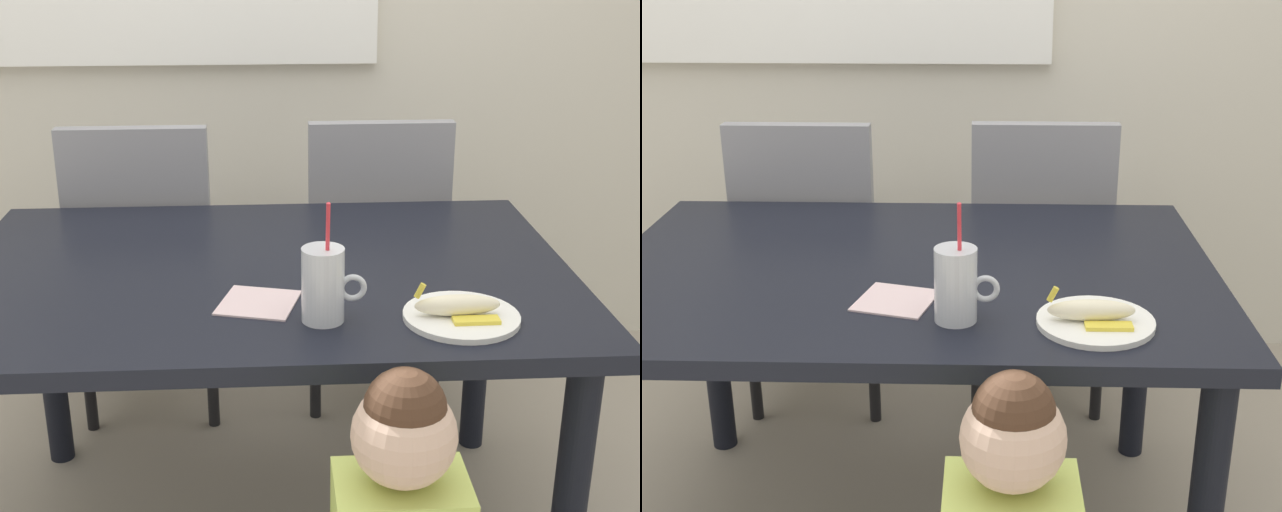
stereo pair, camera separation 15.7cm
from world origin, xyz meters
The scene contains 7 objects.
dining_table centered at (0.00, 0.00, 0.65)m, with size 1.39×0.96×0.75m.
dining_chair_left centered at (-0.36, 0.66, 0.54)m, with size 0.44×0.45×0.96m.
dining_chair_right centered at (0.34, 0.69, 0.54)m, with size 0.44×0.44×0.96m.
milk_cup centered at (0.12, -0.29, 0.82)m, with size 0.13×0.08×0.25m.
snack_plate centered at (0.39, -0.31, 0.76)m, with size 0.23×0.23×0.01m, color white.
peeled_banana centered at (0.38, -0.31, 0.78)m, with size 0.17×0.11×0.07m.
paper_napkin centered at (-0.01, -0.20, 0.75)m, with size 0.15×0.15×0.00m, color silver.
Camera 1 is at (0.02, -1.81, 1.46)m, focal length 47.89 mm.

